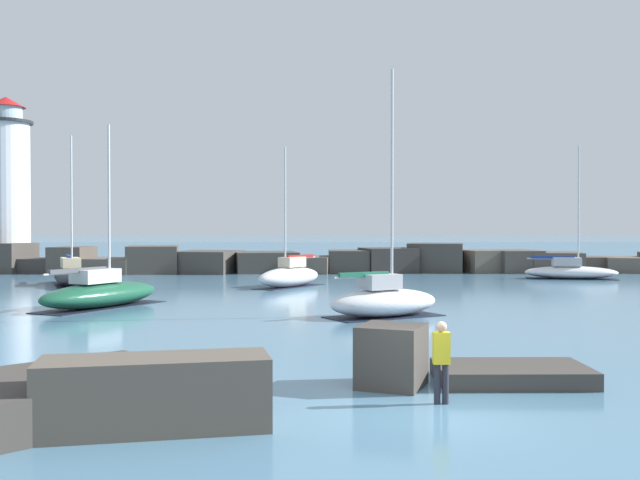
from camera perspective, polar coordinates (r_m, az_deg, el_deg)
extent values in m
plane|color=teal|center=(15.20, 7.55, -13.57)|extent=(600.00, 600.00, 0.00)
cube|color=teal|center=(120.31, 0.42, -0.77)|extent=(400.00, 116.00, 0.01)
cube|color=#423D38|center=(65.40, -23.81, -1.31)|extent=(4.34, 4.60, 2.48)
cube|color=#383330|center=(64.18, -21.29, -1.91)|extent=(3.97, 4.10, 1.20)
cube|color=#4C443D|center=(63.04, -19.20, -1.50)|extent=(3.10, 4.17, 2.18)
cube|color=brown|center=(61.95, -16.29, -1.97)|extent=(5.46, 5.55, 1.23)
cube|color=#4C443D|center=(60.99, -13.21, -1.52)|extent=(4.74, 5.28, 2.25)
cube|color=#423D38|center=(60.64, -8.92, -1.73)|extent=(5.86, 6.29, 1.81)
cube|color=#423D38|center=(60.49, -4.36, -1.77)|extent=(5.87, 5.86, 1.72)
cube|color=brown|center=(60.25, -0.72, -1.95)|extent=(4.75, 5.88, 1.35)
cube|color=#423D38|center=(60.13, 2.29, -1.72)|extent=(3.35, 4.36, 1.86)
cube|color=#383330|center=(60.50, 5.44, -1.61)|extent=(4.90, 5.08, 2.05)
cube|color=#423D38|center=(61.45, 9.21, -1.40)|extent=(5.29, 4.74, 2.44)
cube|color=brown|center=(62.16, 12.62, -1.64)|extent=(3.92, 5.13, 1.87)
cube|color=#4C443D|center=(62.76, 15.28, -1.64)|extent=(4.05, 5.00, 1.86)
cube|color=#4C443D|center=(63.58, 18.37, -1.69)|extent=(5.01, 5.76, 1.69)
cube|color=#4C443D|center=(65.59, 20.77, -1.81)|extent=(2.97, 3.68, 1.27)
cube|color=brown|center=(66.23, 23.13, -1.80)|extent=(4.40, 5.45, 1.26)
cylinder|color=gray|center=(67.17, -23.75, -1.54)|extent=(5.19, 5.19, 1.80)
cylinder|color=white|center=(67.19, -23.79, 3.89)|extent=(3.84, 3.84, 10.93)
cylinder|color=#232328|center=(67.71, -23.83, 8.62)|extent=(4.42, 4.42, 0.25)
cylinder|color=silver|center=(67.81, -23.83, 9.21)|extent=(2.69, 2.69, 1.15)
cone|color=#B21919|center=(67.96, -23.84, 10.07)|extent=(3.27, 3.27, 0.90)
cube|color=#423D38|center=(17.39, 5.76, -9.20)|extent=(1.92, 1.97, 1.48)
cube|color=#423D38|center=(18.48, 15.07, -10.29)|extent=(3.69, 2.20, 0.42)
cube|color=#423D38|center=(15.69, -19.45, -11.53)|extent=(5.37, 5.32, 0.87)
cube|color=brown|center=(14.09, -13.06, -11.88)|extent=(4.47, 2.22, 1.38)
ellipsoid|color=white|center=(55.73, 19.45, -2.47)|extent=(6.95, 3.60, 0.94)
cube|color=black|center=(55.76, 19.44, -2.93)|extent=(6.62, 3.48, 0.03)
cube|color=#B2B2B7|center=(55.64, 19.11, -1.66)|extent=(2.20, 1.64, 0.64)
cylinder|color=silver|center=(55.72, 19.98, 2.56)|extent=(0.12, 0.12, 8.84)
cylinder|color=#BCBCC1|center=(55.50, 18.10, -1.42)|extent=(3.59, 0.83, 0.10)
cube|color=navy|center=(55.49, 18.10, -1.32)|extent=(3.07, 0.82, 0.20)
ellipsoid|color=white|center=(30.66, 5.16, -5.02)|extent=(5.66, 4.51, 1.19)
cube|color=black|center=(30.73, 5.16, -6.09)|extent=(5.41, 4.34, 0.03)
cube|color=#B2B2B7|center=(30.43, 4.76, -3.33)|extent=(1.97, 1.84, 0.64)
cylinder|color=silver|center=(30.78, 5.78, 4.87)|extent=(0.12, 0.12, 9.40)
cylinder|color=#BCBCC1|center=(29.98, 3.52, -2.96)|extent=(2.56, 1.49, 0.10)
cube|color=#1E664C|center=(29.97, 3.52, -2.77)|extent=(2.23, 1.36, 0.20)
ellipsoid|color=silver|center=(45.55, -2.46, -2.98)|extent=(4.81, 5.81, 1.26)
cube|color=black|center=(45.59, -2.46, -3.75)|extent=(4.61, 5.55, 0.03)
cube|color=beige|center=(45.72, -2.24, -1.77)|extent=(1.80, 1.99, 0.64)
cylinder|color=silver|center=(45.10, -2.81, 2.62)|extent=(0.12, 0.12, 7.61)
cylinder|color=#BCBCC1|center=(46.42, -1.59, -1.44)|extent=(1.94, 2.70, 0.10)
cube|color=maroon|center=(46.42, -1.59, -1.32)|extent=(1.74, 2.36, 0.20)
ellipsoid|color=black|center=(49.21, -19.29, -2.79)|extent=(5.03, 8.13, 1.17)
cube|color=black|center=(49.25, -19.28, -3.45)|extent=(4.84, 7.75, 0.03)
cube|color=beige|center=(49.55, -19.33, -1.71)|extent=(1.98, 2.64, 0.64)
cylinder|color=silver|center=(48.53, -19.26, 2.89)|extent=(0.12, 0.12, 8.53)
cylinder|color=#BCBCC1|center=(50.74, -19.44, -1.39)|extent=(1.84, 4.07, 0.10)
cube|color=navy|center=(50.73, -19.44, -1.28)|extent=(1.67, 3.50, 0.20)
ellipsoid|color=#195138|center=(35.63, -17.10, -4.21)|extent=(5.37, 7.41, 1.20)
cube|color=black|center=(35.69, -17.09, -5.14)|extent=(5.16, 7.07, 0.03)
cube|color=silver|center=(35.31, -17.52, -2.76)|extent=(2.10, 2.49, 0.64)
cylinder|color=silver|center=(35.89, -16.53, 2.84)|extent=(0.12, 0.12, 7.58)
cylinder|color=#BCBCC1|center=(34.54, -18.79, -2.47)|extent=(1.96, 3.54, 0.10)
cube|color=#4C4C51|center=(34.53, -18.79, -2.31)|extent=(1.77, 3.06, 0.20)
cylinder|color=#282833|center=(15.93, 9.36, -11.29)|extent=(0.14, 0.14, 0.87)
cylinder|color=#282833|center=(15.96, 10.01, -11.27)|extent=(0.14, 0.14, 0.87)
cube|color=yellow|center=(15.79, 9.69, -8.52)|extent=(0.36, 0.22, 0.69)
sphere|color=tan|center=(15.72, 9.70, -6.85)|extent=(0.24, 0.24, 0.24)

